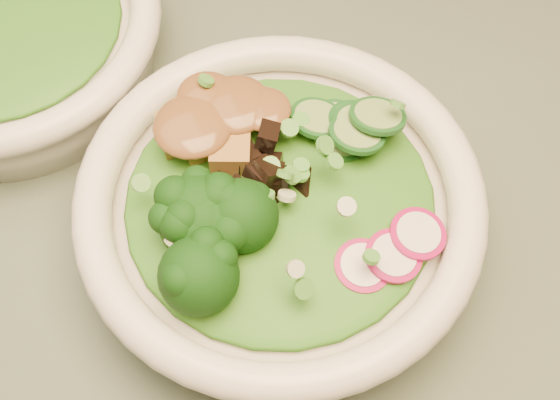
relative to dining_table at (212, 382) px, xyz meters
name	(u,v)px	position (x,y,z in m)	size (l,w,h in m)	color
dining_table	(212,382)	(0.00, 0.00, 0.00)	(1.20, 0.80, 0.75)	black
salad_bowl	(280,215)	(0.07, 0.04, 0.15)	(0.26, 0.26, 0.07)	white
side_bowl	(4,37)	(-0.07, 0.26, 0.15)	(0.24, 0.24, 0.07)	white
lettuce_bed	(280,199)	(0.07, 0.04, 0.17)	(0.20, 0.20, 0.02)	#1F5912
broccoli_florets	(210,253)	(0.02, 0.02, 0.19)	(0.08, 0.07, 0.04)	black
radish_slices	(360,259)	(0.10, -0.01, 0.18)	(0.11, 0.04, 0.02)	#A40C4F
cucumber_slices	(350,131)	(0.13, 0.07, 0.18)	(0.07, 0.07, 0.03)	#7EA85D
mushroom_heap	(267,177)	(0.07, 0.05, 0.19)	(0.07, 0.07, 0.04)	black
tofu_cubes	(214,131)	(0.05, 0.10, 0.18)	(0.09, 0.06, 0.03)	#9D6434
peanut_sauce	(213,120)	(0.05, 0.10, 0.20)	(0.07, 0.05, 0.02)	brown
scallion_garnish	(280,181)	(0.07, 0.04, 0.20)	(0.19, 0.19, 0.02)	#4D9936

